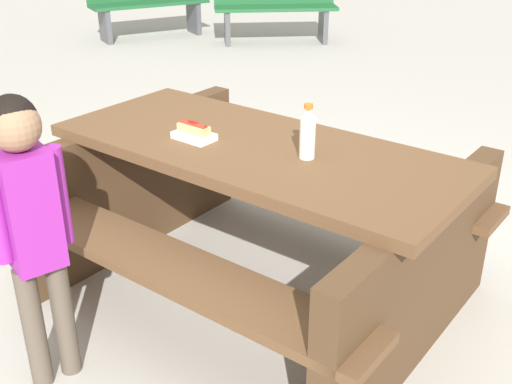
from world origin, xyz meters
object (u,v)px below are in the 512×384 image
(park_bench_mid, at_px, (275,5))
(park_bench_far, at_px, (148,1))
(soda_bottle, at_px, (308,133))
(child_in_coat, at_px, (29,211))
(hotdog_tray, at_px, (194,133))
(picnic_table, at_px, (256,208))

(park_bench_mid, height_order, park_bench_far, same)
(soda_bottle, bearing_deg, child_in_coat, 43.12)
(hotdog_tray, relative_size, park_bench_far, 0.15)
(child_in_coat, relative_size, park_bench_far, 0.82)
(hotdog_tray, bearing_deg, park_bench_mid, -75.44)
(soda_bottle, relative_size, park_bench_far, 0.16)
(picnic_table, xyz_separation_m, park_bench_far, (3.28, -5.00, 0.00))
(child_in_coat, relative_size, park_bench_mid, 0.74)
(park_bench_mid, bearing_deg, hotdog_tray, 104.56)
(soda_bottle, height_order, park_bench_far, soda_bottle)
(hotdog_tray, distance_m, child_in_coat, 0.82)
(soda_bottle, bearing_deg, hotdog_tray, -3.86)
(child_in_coat, bearing_deg, park_bench_far, -64.71)
(child_in_coat, distance_m, park_bench_mid, 6.16)
(soda_bottle, relative_size, child_in_coat, 0.20)
(picnic_table, height_order, park_bench_mid, park_bench_mid)
(picnic_table, height_order, hotdog_tray, hotdog_tray)
(hotdog_tray, distance_m, park_bench_far, 5.87)
(picnic_table, xyz_separation_m, hotdog_tray, (0.27, 0.04, 0.34))
(child_in_coat, distance_m, park_bench_far, 6.42)
(picnic_table, height_order, park_bench_far, park_bench_far)
(picnic_table, distance_m, soda_bottle, 0.48)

